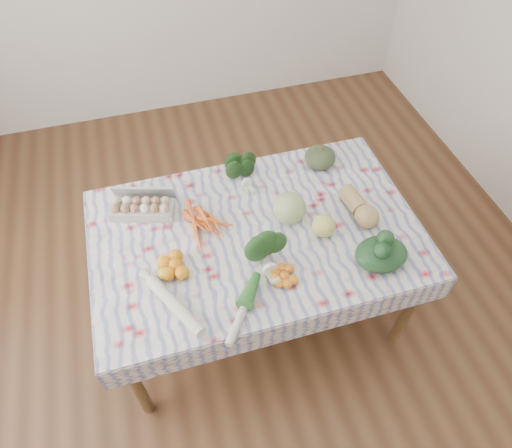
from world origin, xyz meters
name	(u,v)px	position (x,y,z in m)	size (l,w,h in m)	color
ground	(256,306)	(0.00, 0.00, 0.00)	(4.50, 4.50, 0.00)	#51311B
dining_table	(256,241)	(0.00, 0.00, 0.68)	(1.60, 1.00, 0.75)	brown
tablecloth	(256,232)	(0.00, 0.00, 0.76)	(1.66, 1.06, 0.01)	silver
egg_carton	(142,209)	(-0.53, 0.27, 0.81)	(0.32, 0.13, 0.09)	#B1B1AC
carrot_bunch	(205,225)	(-0.24, 0.09, 0.78)	(0.25, 0.23, 0.05)	orange
kale_bunch	(243,173)	(0.03, 0.36, 0.83)	(0.16, 0.14, 0.14)	#183513
kabocha_squash	(320,157)	(0.49, 0.37, 0.82)	(0.18, 0.18, 0.12)	#3B4A28
cabbage	(289,208)	(0.18, 0.03, 0.85)	(0.17, 0.17, 0.17)	#A3BA74
butternut_squash	(360,206)	(0.54, -0.04, 0.82)	(0.12, 0.27, 0.12)	tan
orange_cluster	(175,265)	(-0.43, -0.12, 0.80)	(0.22, 0.22, 0.07)	orange
broccoli	(267,257)	(-0.01, -0.21, 0.82)	(0.17, 0.17, 0.12)	#1E4A1B
mandarin_cluster	(284,275)	(0.05, -0.31, 0.79)	(0.16, 0.16, 0.05)	orange
grapefruit	(324,226)	(0.32, -0.11, 0.82)	(0.12, 0.12, 0.12)	#D0D462
spinach_bag	(381,254)	(0.52, -0.34, 0.82)	(0.26, 0.21, 0.11)	#153318
daikon	(175,305)	(-0.47, -0.32, 0.79)	(0.06, 0.06, 0.39)	silver
leek	(243,310)	(-0.18, -0.42, 0.78)	(0.04, 0.04, 0.35)	beige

